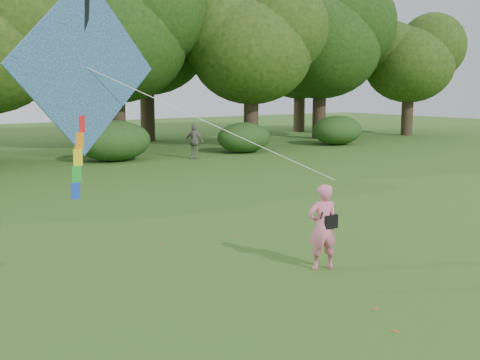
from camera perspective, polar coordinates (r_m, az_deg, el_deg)
ground at (r=11.94m, az=9.76°, el=-7.90°), size 100.00×100.00×0.00m
man_kite_flyer at (r=11.40m, az=7.85°, el=-4.42°), size 0.69×0.56×1.63m
bystander_right at (r=28.76m, az=-4.39°, el=3.66°), size 0.89×1.01×1.64m
crossbody_bag at (r=11.44m, az=8.39°, el=-3.84°), size 0.43×0.20×0.68m
flying_kite at (r=9.64m, az=-14.48°, el=10.13°), size 5.75×1.38×3.42m
tree_line at (r=32.53m, az=-17.89°, el=12.29°), size 54.70×15.30×9.48m
shrub_band at (r=26.84m, az=-18.93°, el=2.91°), size 39.15×3.22×1.88m
fallen_leaves at (r=16.15m, az=1.55°, el=-3.34°), size 11.71×14.65×0.01m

